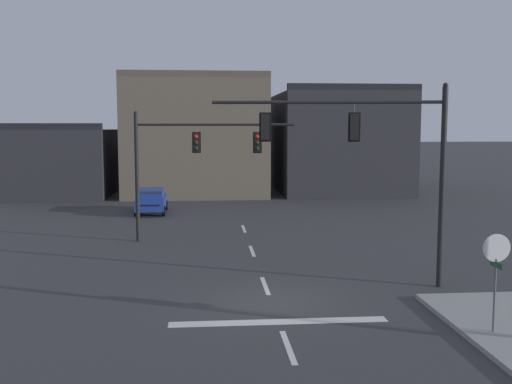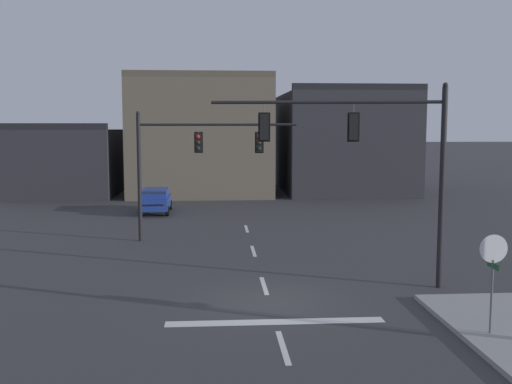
{
  "view_description": "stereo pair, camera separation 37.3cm",
  "coord_description": "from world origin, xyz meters",
  "px_view_note": "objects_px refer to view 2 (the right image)",
  "views": [
    {
      "loc": [
        -2.08,
        -18.77,
        5.66
      ],
      "look_at": [
        -0.13,
        4.29,
        3.13
      ],
      "focal_mm": 41.93,
      "sensor_mm": 36.0,
      "label": 1
    },
    {
      "loc": [
        -1.71,
        -18.8,
        5.66
      ],
      "look_at": [
        -0.13,
        4.29,
        3.13
      ],
      "focal_mm": 41.93,
      "sensor_mm": 36.0,
      "label": 2
    }
  ],
  "objects_px": {
    "signal_mast_near_side": "(375,151)",
    "signal_mast_far_side": "(186,155)",
    "stop_sign": "(493,260)",
    "car_lot_nearside": "(156,200)"
  },
  "relations": [
    {
      "from": "stop_sign",
      "to": "car_lot_nearside",
      "type": "bearing_deg",
      "value": 114.88
    },
    {
      "from": "signal_mast_near_side",
      "to": "car_lot_nearside",
      "type": "bearing_deg",
      "value": 116.63
    },
    {
      "from": "signal_mast_near_side",
      "to": "signal_mast_far_side",
      "type": "xyz_separation_m",
      "value": [
        -6.98,
        8.85,
        -0.53
      ]
    },
    {
      "from": "signal_mast_far_side",
      "to": "stop_sign",
      "type": "distance_m",
      "value": 16.85
    },
    {
      "from": "signal_mast_near_side",
      "to": "car_lot_nearside",
      "type": "distance_m",
      "value": 21.55
    },
    {
      "from": "signal_mast_near_side",
      "to": "car_lot_nearside",
      "type": "relative_size",
      "value": 1.81
    },
    {
      "from": "signal_mast_near_side",
      "to": "signal_mast_far_side",
      "type": "distance_m",
      "value": 11.28
    },
    {
      "from": "signal_mast_far_side",
      "to": "car_lot_nearside",
      "type": "xyz_separation_m",
      "value": [
        -2.51,
        10.09,
        -3.45
      ]
    },
    {
      "from": "signal_mast_far_side",
      "to": "stop_sign",
      "type": "relative_size",
      "value": 2.73
    },
    {
      "from": "car_lot_nearside",
      "to": "signal_mast_near_side",
      "type": "bearing_deg",
      "value": -63.37
    }
  ]
}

